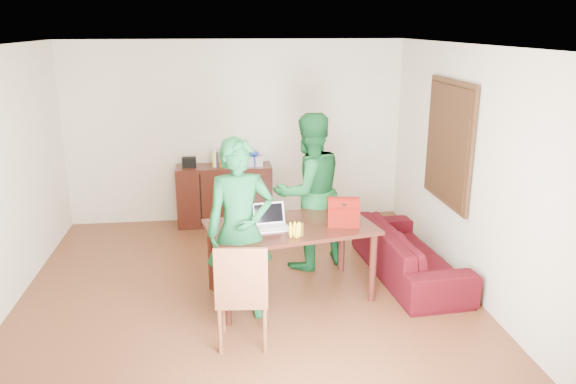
{
  "coord_description": "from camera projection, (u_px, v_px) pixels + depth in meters",
  "views": [
    {
      "loc": [
        -0.24,
        -5.57,
        2.91
      ],
      "look_at": [
        0.48,
        0.27,
        1.14
      ],
      "focal_mm": 35.0,
      "sensor_mm": 36.0,
      "label": 1
    }
  ],
  "objects": [
    {
      "name": "room",
      "position": [
        245.0,
        182.0,
        5.91
      ],
      "size": [
        5.2,
        5.7,
        2.9
      ],
      "color": "#4C2613",
      "rests_on": "ground"
    },
    {
      "name": "table",
      "position": [
        290.0,
        235.0,
        6.07
      ],
      "size": [
        1.92,
        1.32,
        0.82
      ],
      "rotation": [
        0.0,
        0.0,
        0.2
      ],
      "color": "black",
      "rests_on": "ground"
    },
    {
      "name": "chair",
      "position": [
        243.0,
        314.0,
        5.25
      ],
      "size": [
        0.51,
        0.49,
        1.04
      ],
      "rotation": [
        0.0,
        0.0,
        -0.09
      ],
      "color": "brown",
      "rests_on": "ground"
    },
    {
      "name": "person_near",
      "position": [
        240.0,
        230.0,
        5.59
      ],
      "size": [
        0.72,
        0.51,
        1.87
      ],
      "primitive_type": "imported",
      "rotation": [
        0.0,
        0.0,
        0.09
      ],
      "color": "#145B2D",
      "rests_on": "ground"
    },
    {
      "name": "person_far",
      "position": [
        309.0,
        192.0,
        6.79
      ],
      "size": [
        1.14,
        1.02,
        1.92
      ],
      "primitive_type": "imported",
      "rotation": [
        0.0,
        0.0,
        3.53
      ],
      "color": "#125123",
      "rests_on": "ground"
    },
    {
      "name": "laptop",
      "position": [
        272.0,
        225.0,
        5.93
      ],
      "size": [
        0.38,
        0.29,
        0.24
      ],
      "rotation": [
        0.0,
        0.0,
        0.15
      ],
      "color": "white",
      "rests_on": "table"
    },
    {
      "name": "bananas",
      "position": [
        295.0,
        235.0,
        5.69
      ],
      "size": [
        0.19,
        0.14,
        0.06
      ],
      "primitive_type": null,
      "rotation": [
        0.0,
        0.0,
        -0.19
      ],
      "color": "yellow",
      "rests_on": "table"
    },
    {
      "name": "bottle",
      "position": [
        301.0,
        228.0,
        5.73
      ],
      "size": [
        0.06,
        0.06,
        0.16
      ],
      "primitive_type": "cylinder",
      "rotation": [
        0.0,
        0.0,
        0.16
      ],
      "color": "#563B13",
      "rests_on": "table"
    },
    {
      "name": "red_bag",
      "position": [
        343.0,
        214.0,
        6.01
      ],
      "size": [
        0.36,
        0.24,
        0.25
      ],
      "primitive_type": "cube",
      "rotation": [
        0.0,
        0.0,
        -0.13
      ],
      "color": "#6A0E07",
      "rests_on": "table"
    },
    {
      "name": "sofa",
      "position": [
        409.0,
        252.0,
        6.69
      ],
      "size": [
        0.93,
        2.05,
        0.58
      ],
      "primitive_type": "imported",
      "rotation": [
        0.0,
        0.0,
        1.65
      ],
      "color": "#38070C",
      "rests_on": "ground"
    }
  ]
}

